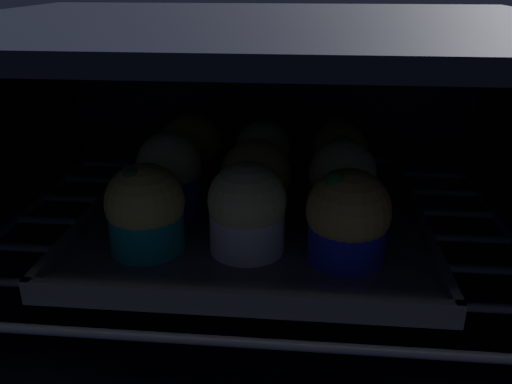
% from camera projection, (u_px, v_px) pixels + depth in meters
% --- Properties ---
extents(oven_cavity, '(0.59, 0.47, 0.37)m').
position_uv_depth(oven_cavity, '(259.00, 186.00, 0.60)').
color(oven_cavity, black).
rests_on(oven_cavity, ground).
extents(oven_rack, '(0.55, 0.42, 0.01)m').
position_uv_depth(oven_rack, '(255.00, 229.00, 0.57)').
color(oven_rack, '#444756').
rests_on(oven_rack, oven_cavity).
extents(baking_tray, '(0.35, 0.35, 0.02)m').
position_uv_depth(baking_tray, '(256.00, 216.00, 0.58)').
color(baking_tray, '#4C4C51').
rests_on(baking_tray, oven_rack).
extents(muffin_row0_col0, '(0.07, 0.07, 0.08)m').
position_uv_depth(muffin_row0_col0, '(146.00, 211.00, 0.49)').
color(muffin_row0_col0, '#0C8C84').
rests_on(muffin_row0_col0, baking_tray).
extents(muffin_row0_col1, '(0.07, 0.07, 0.09)m').
position_uv_depth(muffin_row0_col1, '(243.00, 210.00, 0.49)').
color(muffin_row0_col1, silver).
rests_on(muffin_row0_col1, baking_tray).
extents(muffin_row0_col2, '(0.08, 0.08, 0.09)m').
position_uv_depth(muffin_row0_col2, '(348.00, 219.00, 0.47)').
color(muffin_row0_col2, '#1928B7').
rests_on(muffin_row0_col2, baking_tray).
extents(muffin_row1_col0, '(0.07, 0.07, 0.09)m').
position_uv_depth(muffin_row1_col0, '(170.00, 173.00, 0.57)').
color(muffin_row1_col0, '#1928B7').
rests_on(muffin_row1_col0, baking_tray).
extents(muffin_row1_col1, '(0.07, 0.07, 0.08)m').
position_uv_depth(muffin_row1_col1, '(257.00, 181.00, 0.56)').
color(muffin_row1_col1, '#0C8C84').
rests_on(muffin_row1_col1, baking_tray).
extents(muffin_row1_col2, '(0.07, 0.07, 0.09)m').
position_uv_depth(muffin_row1_col2, '(342.00, 181.00, 0.55)').
color(muffin_row1_col2, '#7A238C').
rests_on(muffin_row1_col2, baking_tray).
extents(muffin_row2_col0, '(0.07, 0.07, 0.08)m').
position_uv_depth(muffin_row2_col0, '(191.00, 150.00, 0.66)').
color(muffin_row2_col0, red).
rests_on(muffin_row2_col0, baking_tray).
extents(muffin_row2_col1, '(0.07, 0.07, 0.08)m').
position_uv_depth(muffin_row2_col1, '(264.00, 156.00, 0.65)').
color(muffin_row2_col1, '#1928B7').
rests_on(muffin_row2_col1, baking_tray).
extents(muffin_row2_col2, '(0.07, 0.07, 0.08)m').
position_uv_depth(muffin_row2_col2, '(339.00, 157.00, 0.64)').
color(muffin_row2_col2, '#1928B7').
rests_on(muffin_row2_col2, baking_tray).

